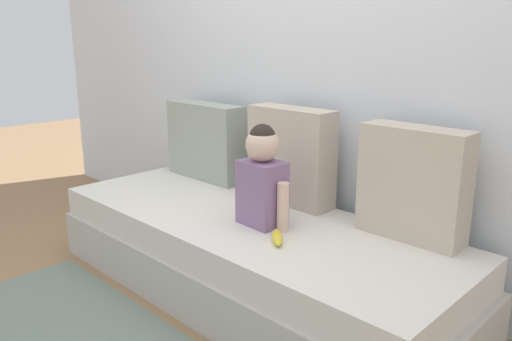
# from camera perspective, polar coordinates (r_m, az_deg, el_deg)

# --- Properties ---
(ground_plane) EXTENTS (12.00, 12.00, 0.00)m
(ground_plane) POSITION_cam_1_polar(r_m,az_deg,el_deg) (2.70, -0.91, -13.49)
(ground_plane) COLOR #93704C
(back_wall) EXTENTS (5.47, 0.10, 2.33)m
(back_wall) POSITION_cam_1_polar(r_m,az_deg,el_deg) (2.80, 7.28, 12.36)
(back_wall) COLOR silver
(back_wall) RESTS_ON ground
(couch) EXTENTS (2.27, 0.85, 0.41)m
(couch) POSITION_cam_1_polar(r_m,az_deg,el_deg) (2.61, -0.92, -9.55)
(couch) COLOR beige
(couch) RESTS_ON ground
(throw_pillow_left) EXTENTS (0.57, 0.16, 0.47)m
(throw_pillow_left) POSITION_cam_1_polar(r_m,az_deg,el_deg) (3.18, -5.71, 3.31)
(throw_pillow_left) COLOR #99A393
(throw_pillow_left) RESTS_ON couch
(throw_pillow_center) EXTENTS (0.49, 0.16, 0.51)m
(throw_pillow_center) POSITION_cam_1_polar(r_m,az_deg,el_deg) (2.69, 3.95, 1.63)
(throw_pillow_center) COLOR #C1B29E
(throw_pillow_center) RESTS_ON couch
(throw_pillow_right) EXTENTS (0.47, 0.16, 0.50)m
(throw_pillow_right) POSITION_cam_1_polar(r_m,az_deg,el_deg) (2.31, 17.28, -1.42)
(throw_pillow_right) COLOR #C1B29E
(throw_pillow_right) RESTS_ON couch
(toddler) EXTENTS (0.32, 0.17, 0.48)m
(toddler) POSITION_cam_1_polar(r_m,az_deg,el_deg) (2.37, 0.70, -0.75)
(toddler) COLOR gray
(toddler) RESTS_ON couch
(banana) EXTENTS (0.15, 0.15, 0.04)m
(banana) POSITION_cam_1_polar(r_m,az_deg,el_deg) (2.23, 2.40, -7.54)
(banana) COLOR yellow
(banana) RESTS_ON couch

